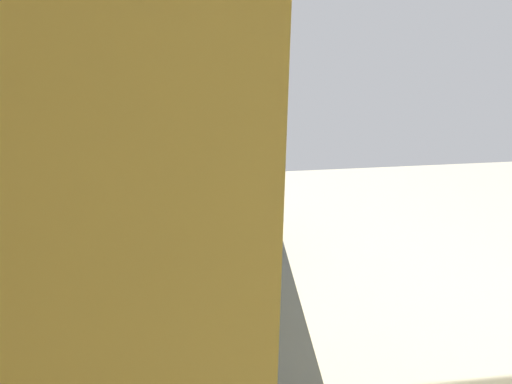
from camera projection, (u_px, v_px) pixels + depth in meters
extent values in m
plane|color=beige|center=(451.00, 362.00, 2.48)|extent=(5.85, 5.85, 0.00)
cube|color=#DBC97E|center=(136.00, 188.00, 1.72)|extent=(3.77, 0.12, 2.61)
cube|color=#494F52|center=(226.00, 322.00, 1.57)|extent=(2.81, 0.63, 0.02)
cube|color=#332819|center=(280.00, 316.00, 2.22)|extent=(0.01, 0.01, 0.82)
cube|color=#332819|center=(269.00, 264.00, 2.63)|extent=(0.01, 0.01, 0.82)
cube|color=#EECA7C|center=(166.00, 55.00, 1.09)|extent=(1.86, 0.34, 0.64)
cube|color=#B7BABF|center=(221.00, 206.00, 3.29)|extent=(0.63, 0.61, 0.92)
cube|color=black|center=(259.00, 209.00, 3.34)|extent=(0.49, 0.01, 0.50)
cube|color=black|center=(219.00, 154.00, 3.07)|extent=(0.60, 0.58, 0.02)
cube|color=#B7BABF|center=(181.00, 145.00, 3.01)|extent=(0.60, 0.04, 0.18)
cylinder|color=#38383D|center=(234.00, 158.00, 2.95)|extent=(0.11, 0.11, 0.01)
cylinder|color=#38383D|center=(232.00, 145.00, 3.20)|extent=(0.11, 0.11, 0.01)
cylinder|color=#38383D|center=(204.00, 160.00, 2.93)|extent=(0.11, 0.11, 0.01)
cylinder|color=#38383D|center=(205.00, 146.00, 3.18)|extent=(0.11, 0.11, 0.01)
cube|color=white|center=(217.00, 214.00, 1.99)|extent=(0.51, 0.40, 0.30)
cube|color=black|center=(258.00, 217.00, 1.97)|extent=(0.31, 0.01, 0.21)
cube|color=#2D2D33|center=(253.00, 194.00, 2.18)|extent=(0.09, 0.01, 0.21)
cylinder|color=#4C8CBF|center=(229.00, 192.00, 2.48)|extent=(0.17, 0.17, 0.04)
cylinder|color=#4C97B1|center=(229.00, 191.00, 2.47)|extent=(0.14, 0.14, 0.02)
cylinder|color=#B7BABF|center=(245.00, 365.00, 1.31)|extent=(0.13, 0.13, 0.13)
cylinder|color=black|center=(244.00, 348.00, 1.27)|extent=(0.03, 0.03, 0.02)
cylinder|color=#B7BABF|center=(243.00, 342.00, 1.36)|extent=(0.08, 0.02, 0.05)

